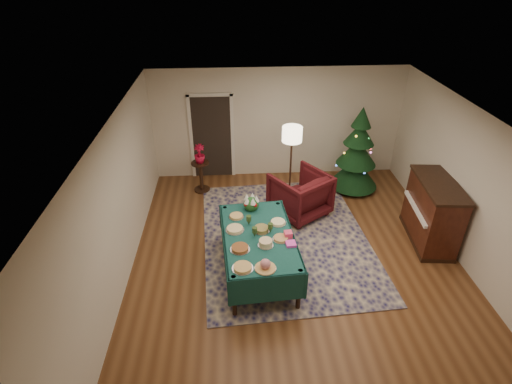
{
  "coord_description": "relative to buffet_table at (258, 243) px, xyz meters",
  "views": [
    {
      "loc": [
        -1.1,
        -5.54,
        4.91
      ],
      "look_at": [
        -0.69,
        0.88,
        1.02
      ],
      "focal_mm": 28.0,
      "sensor_mm": 36.0,
      "label": 1
    }
  ],
  "objects": [
    {
      "name": "platter_7",
      "position": [
        0.37,
        0.33,
        0.18
      ],
      "size": [
        0.29,
        0.29,
        0.05
      ],
      "color": "silver",
      "rests_on": "buffet_table"
    },
    {
      "name": "armchair",
      "position": [
        1.01,
        1.8,
        -0.11
      ],
      "size": [
        1.41,
        1.39,
        1.07
      ],
      "primitive_type": "imported",
      "rotation": [
        0.0,
        0.0,
        3.73
      ],
      "color": "#430E12",
      "rests_on": "ground"
    },
    {
      "name": "platter_5",
      "position": [
        -0.4,
        0.16,
        0.19
      ],
      "size": [
        0.32,
        0.32,
        0.06
      ],
      "color": "silver",
      "rests_on": "buffet_table"
    },
    {
      "name": "rug",
      "position": [
        0.6,
        0.97,
        -0.64
      ],
      "size": [
        3.45,
        4.39,
        0.02
      ],
      "primitive_type": "cube",
      "rotation": [
        0.0,
        0.0,
        0.06
      ],
      "color": "#131244",
      "rests_on": "ground"
    },
    {
      "name": "floor_lamp",
      "position": [
        0.88,
        2.4,
        0.85
      ],
      "size": [
        0.43,
        0.43,
        1.77
      ],
      "color": "#A57F3F",
      "rests_on": "ground"
    },
    {
      "name": "goblet_0",
      "position": [
        -0.15,
        0.31,
        0.26
      ],
      "size": [
        0.09,
        0.09,
        0.19
      ],
      "color": "#2D471E",
      "rests_on": "buffet_table"
    },
    {
      "name": "room_shell",
      "position": [
        0.72,
        0.18,
        0.7
      ],
      "size": [
        7.0,
        7.0,
        7.0
      ],
      "color": "#593319",
      "rests_on": "ground"
    },
    {
      "name": "centerpiece",
      "position": [
        -0.08,
        0.8,
        0.3
      ],
      "size": [
        0.29,
        0.29,
        0.33
      ],
      "color": "#1E4C1E",
      "rests_on": "buffet_table"
    },
    {
      "name": "platter_6",
      "position": [
        0.06,
        0.12,
        0.2
      ],
      "size": [
        0.28,
        0.28,
        0.08
      ],
      "color": "silver",
      "rests_on": "buffet_table"
    },
    {
      "name": "doorway",
      "position": [
        -0.88,
        3.66,
        0.45
      ],
      "size": [
        1.08,
        0.04,
        2.16
      ],
      "color": "black",
      "rests_on": "ground"
    },
    {
      "name": "buffet_table",
      "position": [
        0.0,
        0.0,
        0.0
      ],
      "size": [
        1.36,
        2.16,
        0.81
      ],
      "color": "black",
      "rests_on": "ground"
    },
    {
      "name": "potted_plant",
      "position": [
        -1.15,
        2.92,
        0.22
      ],
      "size": [
        0.25,
        0.44,
        0.25
      ],
      "primitive_type": "imported",
      "color": "#B40C2C",
      "rests_on": "side_table"
    },
    {
      "name": "gift_box",
      "position": [
        0.49,
        -0.08,
        0.21
      ],
      "size": [
        0.14,
        0.14,
        0.11
      ],
      "primitive_type": "cube",
      "rotation": [
        0.0,
        0.0,
        0.07
      ],
      "color": "#E63F65",
      "rests_on": "buffet_table"
    },
    {
      "name": "platter_2",
      "position": [
        -0.32,
        -0.36,
        0.19
      ],
      "size": [
        0.32,
        0.32,
        0.06
      ],
      "color": "silver",
      "rests_on": "buffet_table"
    },
    {
      "name": "piano",
      "position": [
        3.39,
        0.73,
        -0.02
      ],
      "size": [
        0.83,
        1.54,
        1.28
      ],
      "color": "black",
      "rests_on": "ground"
    },
    {
      "name": "platter_0",
      "position": [
        -0.3,
        -0.81,
        0.18
      ],
      "size": [
        0.33,
        0.33,
        0.05
      ],
      "color": "silver",
      "rests_on": "buffet_table"
    },
    {
      "name": "christmas_tree",
      "position": [
        2.47,
        2.79,
        0.27
      ],
      "size": [
        1.32,
        1.32,
        2.04
      ],
      "color": "black",
      "rests_on": "ground"
    },
    {
      "name": "goblet_2",
      "position": [
        -0.07,
        -0.03,
        0.26
      ],
      "size": [
        0.09,
        0.09,
        0.19
      ],
      "color": "#2D471E",
      "rests_on": "buffet_table"
    },
    {
      "name": "platter_4",
      "position": [
        0.36,
        -0.14,
        0.18
      ],
      "size": [
        0.28,
        0.28,
        0.05
      ],
      "color": "silver",
      "rests_on": "buffet_table"
    },
    {
      "name": "platter_1",
      "position": [
        0.05,
        -0.83,
        0.23
      ],
      "size": [
        0.33,
        0.33,
        0.17
      ],
      "color": "silver",
      "rests_on": "buffet_table"
    },
    {
      "name": "platter_3",
      "position": [
        0.1,
        -0.28,
        0.21
      ],
      "size": [
        0.26,
        0.26,
        0.11
      ],
      "color": "silver",
      "rests_on": "buffet_table"
    },
    {
      "name": "napkin_stack",
      "position": [
        0.51,
        -0.29,
        0.18
      ],
      "size": [
        0.17,
        0.17,
        0.04
      ],
      "primitive_type": "cube",
      "rotation": [
        0.0,
        0.0,
        0.07
      ],
      "color": "#F544C5",
      "rests_on": "buffet_table"
    },
    {
      "name": "goblet_1",
      "position": [
        0.2,
        0.06,
        0.26
      ],
      "size": [
        0.09,
        0.09,
        0.19
      ],
      "color": "#2D471E",
      "rests_on": "buffet_table"
    },
    {
      "name": "platter_8",
      "position": [
        -0.36,
        0.56,
        0.18
      ],
      "size": [
        0.27,
        0.27,
        0.05
      ],
      "color": "silver",
      "rests_on": "buffet_table"
    },
    {
      "name": "side_table",
      "position": [
        -1.15,
        2.92,
        -0.29
      ],
      "size": [
        0.42,
        0.42,
        0.74
      ],
      "color": "black",
      "rests_on": "ground"
    }
  ]
}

